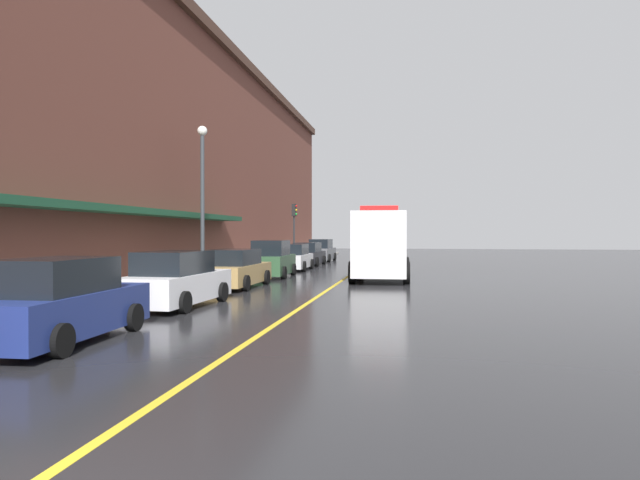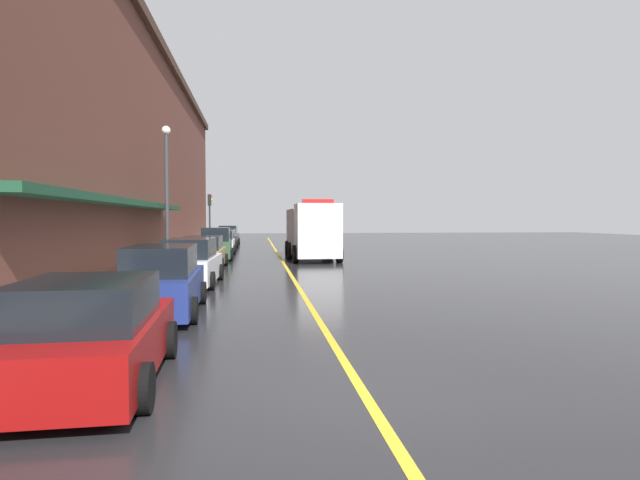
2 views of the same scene
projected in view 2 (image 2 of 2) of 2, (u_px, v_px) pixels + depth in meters
name	position (u px, v px, depth m)	size (l,w,h in m)	color
ground_plane	(281.00, 259.00, 31.54)	(112.00, 112.00, 0.00)	#232326
sidewalk_left	(177.00, 258.00, 30.78)	(2.40, 70.00, 0.15)	#9E9B93
lane_center_stripe	(281.00, 259.00, 31.54)	(0.16, 70.00, 0.01)	gold
brick_building_left	(31.00, 141.00, 28.58)	(14.00, 64.00, 13.48)	brown
parked_car_0	(89.00, 335.00, 7.51)	(2.26, 4.28, 1.57)	maroon
parked_car_1	(163.00, 282.00, 13.12)	(2.06, 4.69, 1.76)	navy
parked_car_2	(191.00, 263.00, 18.90)	(2.14, 4.78, 1.72)	silver
parked_car_3	(204.00, 253.00, 25.07)	(2.15, 4.88, 1.61)	#A5844C
parked_car_4	(216.00, 245.00, 30.71)	(2.07, 4.19, 1.92)	#2D5133
parked_car_5	(221.00, 243.00, 36.25)	(2.12, 4.43, 1.63)	silver
parked_car_6	(225.00, 240.00, 41.61)	(2.09, 4.39, 1.63)	black
parked_car_7	(228.00, 236.00, 47.64)	(2.01, 4.58, 1.81)	#595B60
box_truck	(311.00, 232.00, 31.17)	(2.87, 7.74, 3.51)	silver
parking_meter_0	(183.00, 245.00, 27.35)	(0.14, 0.18, 1.33)	#4C4C51
parking_meter_1	(205.00, 237.00, 38.95)	(0.14, 0.18, 1.33)	#4C4C51
street_lamp_left	(167.00, 180.00, 26.01)	(0.44, 0.44, 6.94)	#33383D
traffic_light_near	(210.00, 210.00, 42.61)	(0.38, 0.36, 4.30)	#232326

